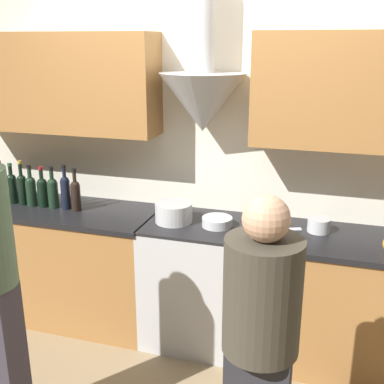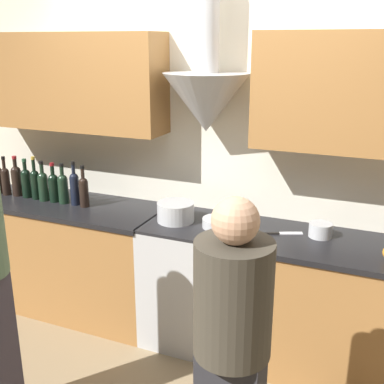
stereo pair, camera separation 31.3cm
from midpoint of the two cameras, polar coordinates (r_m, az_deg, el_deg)
The scene contains 19 objects.
ground_plane at distance 3.45m, azimuth 0.98°, elevation -19.81°, with size 12.00×12.00×0.00m, color #847051.
wall_back at distance 3.41m, azimuth 4.04°, elevation 7.07°, with size 8.40×0.58×2.60m.
counter_left at distance 3.95m, azimuth -11.87°, elevation -7.47°, with size 1.52×0.62×0.90m.
counter_right at distance 3.34m, azimuth 18.42°, elevation -12.93°, with size 1.15×0.62×0.90m.
stove_range at distance 3.49m, azimuth 3.28°, elevation -10.52°, with size 0.68×0.60×0.90m.
wine_bottle_1 at distance 4.08m, azimuth -19.22°, elevation 1.39°, with size 0.07×0.07×0.32m.
wine_bottle_2 at distance 4.03m, azimuth -18.03°, elevation 1.43°, with size 0.08×0.08×0.32m.
wine_bottle_3 at distance 3.97m, azimuth -16.96°, elevation 1.17°, with size 0.08×0.08×0.31m.
wine_bottle_4 at distance 3.90m, azimuth -15.94°, elevation 1.05°, with size 0.07×0.07×0.34m.
wine_bottle_5 at distance 3.84m, azimuth -15.04°, elevation 0.81°, with size 0.08×0.08×0.32m.
wine_bottle_6 at distance 3.80m, azimuth -13.84°, elevation 0.65°, with size 0.08×0.08×0.31m.
wine_bottle_7 at distance 3.75m, azimuth -12.76°, elevation 0.54°, with size 0.08×0.08×0.31m.
wine_bottle_8 at distance 3.69m, azimuth -11.41°, elevation 0.55°, with size 0.07×0.07×0.34m.
wine_bottle_9 at distance 3.63m, azimuth -10.33°, elevation 0.16°, with size 0.07×0.07×0.32m.
stock_pot at distance 3.30m, azimuth 0.75°, elevation -2.41°, with size 0.26×0.26×0.13m.
mixing_bowl at distance 3.23m, azimuth 5.84°, elevation -3.70°, with size 0.20×0.20×0.06m.
saucepan at distance 3.20m, azimuth 17.73°, elevation -4.36°, with size 0.15×0.15×0.09m.
chefs_knife at distance 3.20m, azimuth 13.66°, elevation -4.84°, with size 0.23×0.12×0.01m.
person_foreground_right at distance 2.20m, azimuth 9.01°, elevation -17.76°, with size 0.33×0.33×1.51m.
Camera 2 is at (1.17, -2.49, 2.09)m, focal length 45.00 mm.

